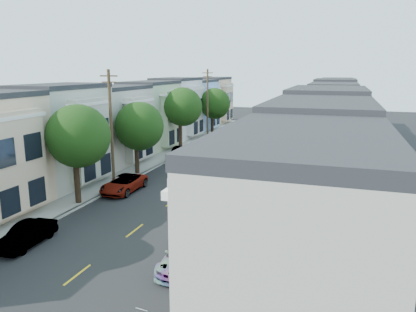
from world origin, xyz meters
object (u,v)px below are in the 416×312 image
(tree_far_r, at_px, (301,117))
(utility_pole_far, at_px, (208,104))
(tree_d, at_px, (182,107))
(parked_right_b, at_px, (232,200))
(tree_c, at_px, (138,126))
(tree_e, at_px, (214,104))
(parked_right_d, at_px, (286,137))
(tree_b, at_px, (77,136))
(fedex_truck, at_px, (237,152))
(parked_left_b, at_px, (27,235))
(utility_pole_near, at_px, (111,129))
(parked_left_d, at_px, (180,154))
(lead_sedan, at_px, (262,143))
(parked_left_c, at_px, (124,184))
(parked_right_c, at_px, (272,153))
(parked_right_a, at_px, (186,255))

(tree_far_r, distance_m, utility_pole_far, 13.38)
(tree_d, relative_size, parked_right_b, 1.50)
(tree_c, bearing_deg, tree_d, 90.00)
(tree_e, distance_m, parked_right_d, 12.17)
(tree_b, relative_size, fedex_truck, 1.30)
(tree_b, bearing_deg, parked_left_b, -79.10)
(utility_pole_near, height_order, parked_left_d, utility_pole_near)
(tree_far_r, relative_size, parked_left_d, 1.13)
(tree_b, xyz_separation_m, tree_e, (0.00, 33.86, -0.31))
(utility_pole_near, distance_m, parked_right_d, 29.57)
(tree_far_r, distance_m, parked_left_d, 19.88)
(lead_sedan, xyz_separation_m, parked_left_c, (-7.40, -22.90, 0.05))
(tree_far_r, bearing_deg, parked_right_c, -99.48)
(tree_b, relative_size, tree_e, 1.04)
(tree_d, xyz_separation_m, parked_left_c, (1.40, -16.92, -4.93))
(utility_pole_near, distance_m, parked_left_c, 4.73)
(parked_left_d, height_order, parked_right_d, parked_right_d)
(utility_pole_far, xyz_separation_m, parked_right_a, (11.20, -37.48, -4.46))
(parked_left_d, height_order, parked_right_c, parked_left_d)
(tree_c, bearing_deg, parked_left_d, 78.68)
(parked_right_c, bearing_deg, lead_sedan, 106.99)
(utility_pole_far, height_order, parked_left_c, utility_pole_far)
(tree_e, xyz_separation_m, parked_right_c, (11.20, -13.54, -4.24))
(parked_right_b, bearing_deg, parked_right_d, 95.41)
(parked_right_b, xyz_separation_m, parked_right_d, (0.00, 29.13, 0.02))
(lead_sedan, bearing_deg, parked_left_b, -102.09)
(parked_right_b, bearing_deg, parked_right_a, -84.59)
(fedex_truck, height_order, parked_right_a, fedex_truck)
(lead_sedan, xyz_separation_m, parked_left_d, (-7.40, -10.30, 0.11))
(tree_d, xyz_separation_m, parked_left_b, (1.40, -28.12, -4.96))
(tree_c, bearing_deg, tree_e, 90.00)
(tree_far_r, xyz_separation_m, utility_pole_far, (-13.20, -1.60, 1.58))
(fedex_truck, bearing_deg, parked_right_c, 54.91)
(lead_sedan, bearing_deg, parked_right_c, -69.56)
(tree_far_r, height_order, lead_sedan, tree_far_r)
(lead_sedan, xyz_separation_m, parked_right_c, (2.40, -6.50, 0.10))
(tree_b, xyz_separation_m, tree_d, (-0.00, 20.84, 0.33))
(utility_pole_near, distance_m, parked_right_b, 12.22)
(parked_left_b, bearing_deg, parked_right_d, 72.68)
(fedex_truck, relative_size, parked_right_a, 1.29)
(fedex_truck, xyz_separation_m, parked_left_c, (-6.81, -11.73, -0.89))
(parked_left_d, xyz_separation_m, parked_right_c, (9.80, 3.80, -0.01))
(tree_c, bearing_deg, utility_pole_far, 90.00)
(tree_b, relative_size, parked_left_d, 1.69)
(tree_d, height_order, tree_far_r, tree_d)
(parked_left_b, bearing_deg, lead_sedan, 74.56)
(tree_c, relative_size, fedex_truck, 1.21)
(tree_far_r, height_order, utility_pole_far, utility_pole_far)
(parked_right_b, bearing_deg, tree_b, -161.72)
(tree_d, xyz_separation_m, utility_pole_near, (0.00, -16.16, -0.47))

